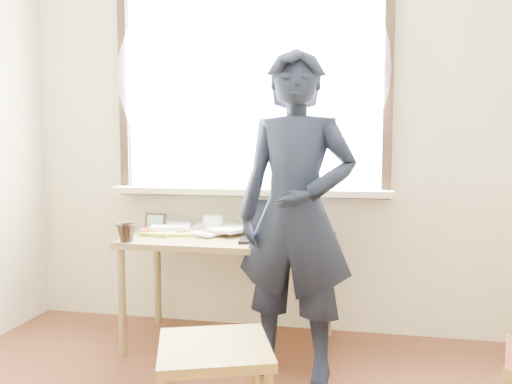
% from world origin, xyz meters
% --- Properties ---
extents(room_shell, '(3.52, 4.02, 2.61)m').
position_xyz_m(room_shell, '(-0.02, 0.20, 1.64)').
color(room_shell, beige).
rests_on(room_shell, ground).
extents(desk, '(1.26, 0.63, 0.67)m').
position_xyz_m(desk, '(-0.25, 1.63, 0.60)').
color(desk, olive).
rests_on(desk, ground).
extents(laptop, '(0.36, 0.30, 0.23)m').
position_xyz_m(laptop, '(0.00, 1.60, 0.73)').
color(laptop, black).
rests_on(laptop, desk).
extents(mug_white, '(0.19, 0.19, 0.11)m').
position_xyz_m(mug_white, '(-0.40, 1.78, 0.73)').
color(mug_white, white).
rests_on(mug_white, desk).
extents(mug_dark, '(0.16, 0.16, 0.10)m').
position_xyz_m(mug_dark, '(-0.80, 1.38, 0.73)').
color(mug_dark, black).
rests_on(mug_dark, desk).
extents(mouse, '(0.09, 0.06, 0.03)m').
position_xyz_m(mouse, '(0.26, 1.53, 0.69)').
color(mouse, black).
rests_on(mouse, desk).
extents(desk_clutter, '(0.90, 0.51, 0.04)m').
position_xyz_m(desk_clutter, '(-0.62, 1.79, 0.69)').
color(desk_clutter, '#BFCD30').
rests_on(desk_clutter, desk).
extents(book_a, '(0.24, 0.30, 0.03)m').
position_xyz_m(book_a, '(-0.71, 1.84, 0.69)').
color(book_a, white).
rests_on(book_a, desk).
extents(book_b, '(0.26, 0.30, 0.02)m').
position_xyz_m(book_b, '(0.16, 1.87, 0.68)').
color(book_b, white).
rests_on(book_b, desk).
extents(picture_frame, '(0.14, 0.02, 0.11)m').
position_xyz_m(picture_frame, '(-0.77, 1.73, 0.73)').
color(picture_frame, black).
rests_on(picture_frame, desk).
extents(work_chair, '(0.55, 0.53, 0.44)m').
position_xyz_m(work_chair, '(-0.05, 0.57, 0.37)').
color(work_chair, olive).
rests_on(work_chair, ground).
extents(person, '(0.67, 0.49, 1.72)m').
position_xyz_m(person, '(0.19, 1.32, 0.86)').
color(person, black).
rests_on(person, ground).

